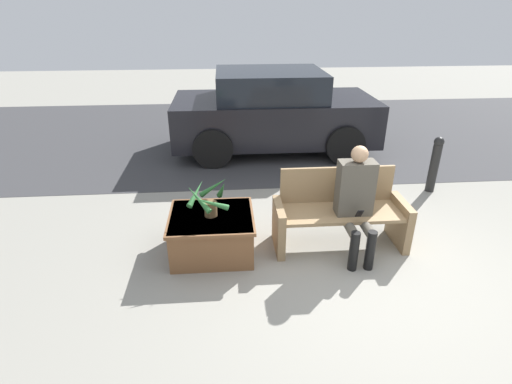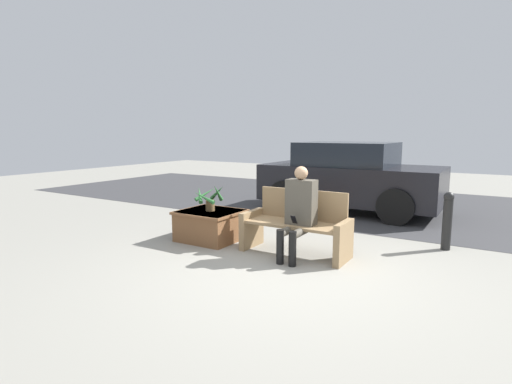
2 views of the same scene
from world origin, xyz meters
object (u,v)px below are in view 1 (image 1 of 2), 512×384
person_seated (357,198)px  parked_car (273,112)px  planter_box (212,232)px  bollard_post (435,163)px  bench (339,213)px  potted_plant (209,199)px

person_seated → parked_car: size_ratio=0.34×
person_seated → planter_box: bearing=176.2°
person_seated → bollard_post: 2.32m
bench → person_seated: (0.12, -0.19, 0.29)m
bench → person_seated: bearing=-57.6°
person_seated → potted_plant: 1.66m
planter_box → bollard_post: bollard_post is taller
bench → potted_plant: potted_plant is taller
bench → parked_car: (-0.39, 3.51, 0.35)m
parked_car → bollard_post: parked_car is taller
planter_box → bollard_post: size_ratio=1.10×
bench → planter_box: bearing=-177.1°
parked_car → bollard_post: (2.24, -2.16, -0.30)m
person_seated → bollard_post: bearing=41.7°
potted_plant → parked_car: 3.77m
bench → person_seated: size_ratio=1.21×
person_seated → potted_plant: person_seated is taller
bench → planter_box: 1.53m
potted_plant → planter_box: bearing=26.7°
person_seated → parked_car: 3.73m
bench → parked_car: 3.55m
planter_box → potted_plant: potted_plant is taller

